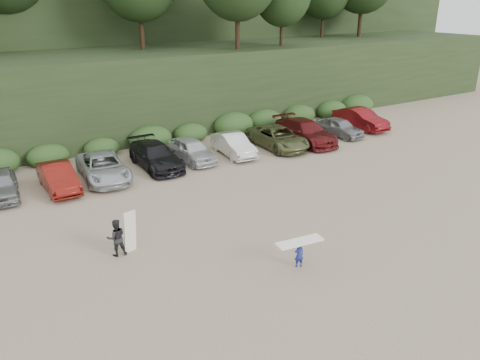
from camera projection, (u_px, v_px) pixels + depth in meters
ground at (250, 233)px, 20.91m from camera, size 120.00×120.00×0.00m
parked_cars at (125, 163)px, 27.48m from camera, size 39.66×6.33×1.65m
child_surfer at (299, 249)px, 18.07m from camera, size 1.95×0.76×1.14m
adult_surfer at (118, 237)px, 18.91m from camera, size 1.26×0.70×1.87m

